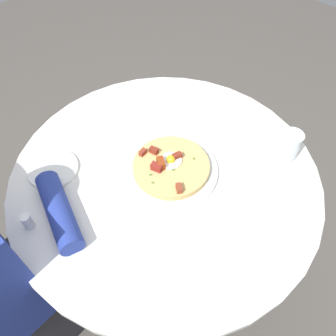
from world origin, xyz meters
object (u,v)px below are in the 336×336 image
object	(u,v)px
pizza_plate	(171,170)
knife	(244,129)
salt_shaker	(27,222)
fork	(244,122)
dining_table	(165,201)
bread_plate	(53,169)
water_glass	(289,146)
breakfast_pizza	(171,166)

from	to	relation	value
pizza_plate	knife	xyz separation A→B (m)	(-0.07, -0.31, 0.00)
salt_shaker	fork	bearing A→B (deg)	-105.73
fork	knife	xyz separation A→B (m)	(-0.02, 0.03, 0.00)
fork	salt_shaker	xyz separation A→B (m)	(0.21, 0.76, 0.02)
dining_table	bread_plate	distance (m)	0.40
fork	water_glass	world-z (taller)	water_glass
bread_plate	water_glass	bearing A→B (deg)	-133.27
salt_shaker	knife	bearing A→B (deg)	-107.81
dining_table	water_glass	distance (m)	0.47
knife	water_glass	world-z (taller)	water_glass
pizza_plate	breakfast_pizza	size ratio (longest dim) A/B	1.24
breakfast_pizza	salt_shaker	xyz separation A→B (m)	(0.16, 0.42, 0.00)
breakfast_pizza	water_glass	bearing A→B (deg)	-128.52
dining_table	pizza_plate	distance (m)	0.18
water_glass	bread_plate	bearing A→B (deg)	46.73
pizza_plate	salt_shaker	xyz separation A→B (m)	(0.16, 0.42, 0.02)
pizza_plate	water_glass	xyz separation A→B (m)	(-0.24, -0.30, 0.05)
breakfast_pizza	knife	bearing A→B (deg)	-103.01
salt_shaker	dining_table	bearing A→B (deg)	-111.06
bread_plate	water_glass	size ratio (longest dim) A/B	1.53
breakfast_pizza	fork	bearing A→B (deg)	-98.55
knife	salt_shaker	size ratio (longest dim) A/B	3.32
fork	knife	size ratio (longest dim) A/B	1.00
breakfast_pizza	dining_table	bearing A→B (deg)	65.32
pizza_plate	fork	xyz separation A→B (m)	(-0.05, -0.34, 0.00)
dining_table	pizza_plate	world-z (taller)	pizza_plate
fork	salt_shaker	size ratio (longest dim) A/B	3.32
breakfast_pizza	fork	distance (m)	0.35
pizza_plate	bread_plate	distance (m)	0.38
fork	knife	bearing A→B (deg)	90.00
dining_table	salt_shaker	world-z (taller)	salt_shaker
fork	salt_shaker	bearing A→B (deg)	39.10
pizza_plate	bread_plate	world-z (taller)	pizza_plate
water_glass	fork	bearing A→B (deg)	-11.08
breakfast_pizza	pizza_plate	bearing A→B (deg)	-144.81
dining_table	fork	xyz separation A→B (m)	(-0.06, -0.36, 0.18)
bread_plate	fork	xyz separation A→B (m)	(-0.34, -0.60, 0.00)
knife	salt_shaker	distance (m)	0.77
pizza_plate	knife	distance (m)	0.32
dining_table	water_glass	world-z (taller)	water_glass
water_glass	dining_table	bearing A→B (deg)	52.15
knife	water_glass	size ratio (longest dim) A/B	1.69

